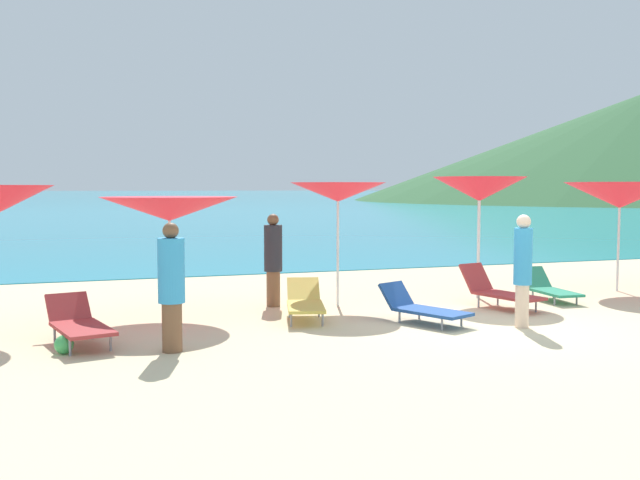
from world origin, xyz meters
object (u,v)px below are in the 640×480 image
(lounge_chair_2, at_px, (498,290))
(beachgoer_1, at_px, (523,267))
(umbrella_3, at_px, (479,189))
(beach_ball, at_px, (64,345))
(beachgoer_3, at_px, (273,258))
(umbrella_2, at_px, (338,192))
(lounge_chair_3, at_px, (422,307))
(umbrella_4, at_px, (620,195))
(beachgoer_2, at_px, (171,284))
(umbrella_1, at_px, (169,209))
(lounge_chair_1, at_px, (305,301))
(lounge_chair_0, at_px, (79,323))
(lounge_chair_4, at_px, (549,288))

(lounge_chair_2, bearing_deg, beachgoer_1, -124.92)
(lounge_chair_2, distance_m, beachgoer_1, 1.90)
(beachgoer_1, bearing_deg, umbrella_3, 41.09)
(beachgoer_1, relative_size, beach_ball, 7.01)
(beachgoer_1, height_order, beachgoer_3, beachgoer_1)
(umbrella_2, bearing_deg, lounge_chair_3, -71.48)
(umbrella_4, height_order, lounge_chair_2, umbrella_4)
(umbrella_3, bearing_deg, umbrella_4, -2.38)
(beachgoer_2, xyz_separation_m, beach_ball, (-1.36, 0.33, -0.78))
(umbrella_1, height_order, lounge_chair_2, umbrella_1)
(lounge_chair_1, height_order, lounge_chair_2, lounge_chair_2)
(umbrella_4, distance_m, lounge_chair_3, 6.12)
(beachgoer_2, bearing_deg, lounge_chair_0, 109.28)
(umbrella_3, height_order, lounge_chair_1, umbrella_3)
(lounge_chair_0, xyz_separation_m, lounge_chair_3, (5.25, -0.11, -0.05))
(umbrella_3, distance_m, lounge_chair_4, 2.33)
(lounge_chair_1, bearing_deg, beach_ball, -145.56)
(umbrella_3, distance_m, beach_ball, 8.32)
(beachgoer_1, bearing_deg, beachgoer_2, 148.51)
(umbrella_2, xyz_separation_m, beachgoer_3, (-1.15, 0.30, -1.20))
(lounge_chair_4, bearing_deg, lounge_chair_2, -157.09)
(umbrella_2, relative_size, beachgoer_3, 1.34)
(lounge_chair_1, bearing_deg, lounge_chair_0, -152.13)
(umbrella_3, distance_m, beachgoer_1, 3.24)
(umbrella_4, xyz_separation_m, lounge_chair_0, (-10.80, -1.79, -1.71))
(beachgoer_2, height_order, beach_ball, beachgoer_2)
(lounge_chair_0, relative_size, lounge_chair_2, 0.98)
(umbrella_2, xyz_separation_m, beach_ball, (-4.75, -2.46, -1.97))
(umbrella_2, xyz_separation_m, lounge_chair_1, (-1.00, -1.13, -1.79))
(lounge_chair_0, distance_m, lounge_chair_2, 7.24)
(umbrella_2, relative_size, umbrella_3, 0.95)
(beachgoer_1, relative_size, beachgoer_2, 1.02)
(umbrella_1, bearing_deg, lounge_chair_1, -24.95)
(umbrella_3, distance_m, lounge_chair_0, 7.97)
(lounge_chair_1, xyz_separation_m, beachgoer_3, (-0.16, 1.42, 0.60))
(lounge_chair_3, relative_size, lounge_chair_4, 1.06)
(lounge_chair_2, bearing_deg, beachgoer_2, -178.97)
(umbrella_1, height_order, umbrella_2, umbrella_2)
(lounge_chair_3, bearing_deg, umbrella_4, -5.72)
(umbrella_1, relative_size, beachgoer_3, 1.47)
(lounge_chair_3, height_order, lounge_chair_4, lounge_chair_3)
(umbrella_4, relative_size, lounge_chair_0, 1.41)
(lounge_chair_1, bearing_deg, lounge_chair_4, 19.22)
(lounge_chair_2, bearing_deg, lounge_chair_1, 164.98)
(lounge_chair_4, bearing_deg, umbrella_2, 174.28)
(umbrella_4, height_order, lounge_chair_4, umbrella_4)
(umbrella_1, xyz_separation_m, beachgoer_1, (5.07, -2.73, -0.87))
(umbrella_4, distance_m, beachgoer_3, 7.49)
(lounge_chair_0, bearing_deg, beachgoer_1, -21.73)
(umbrella_4, distance_m, lounge_chair_2, 4.11)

